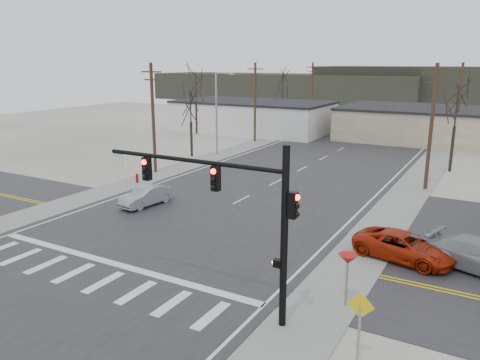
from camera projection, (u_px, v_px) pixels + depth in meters
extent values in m
plane|color=silver|center=(177.00, 233.00, 28.27)|extent=(140.00, 140.00, 0.00)
cube|color=#252527|center=(281.00, 180.00, 40.92)|extent=(18.00, 110.00, 0.05)
cube|color=#252527|center=(177.00, 233.00, 28.26)|extent=(90.00, 10.00, 0.04)
cube|color=gray|center=(210.00, 158.00, 50.19)|extent=(3.00, 90.00, 0.06)
cube|color=gray|center=(418.00, 182.00, 40.08)|extent=(3.00, 90.00, 0.06)
cylinder|color=black|center=(284.00, 240.00, 17.47)|extent=(0.28, 0.28, 7.20)
cylinder|color=black|center=(190.00, 161.00, 18.84)|extent=(8.40, 0.18, 0.18)
cube|color=black|center=(216.00, 178.00, 18.41)|extent=(0.32, 0.30, 1.00)
cube|color=black|center=(147.00, 169.00, 20.08)|extent=(0.32, 0.30, 1.00)
sphere|color=#FF0C05|center=(213.00, 171.00, 18.19)|extent=(0.22, 0.22, 0.22)
sphere|color=#FF0C05|center=(144.00, 162.00, 19.86)|extent=(0.22, 0.22, 0.22)
cube|color=black|center=(293.00, 205.00, 16.99)|extent=(0.30, 0.30, 1.00)
cube|color=silver|center=(117.00, 160.00, 20.85)|extent=(0.60, 0.04, 0.60)
cube|color=black|center=(278.00, 263.00, 17.84)|extent=(0.30, 0.25, 0.30)
sphere|color=#FF5905|center=(274.00, 262.00, 17.91)|extent=(0.18, 0.18, 0.18)
cylinder|color=#A50C0C|center=(137.00, 179.00, 39.80)|extent=(0.24, 0.24, 0.70)
sphere|color=#A50C0C|center=(137.00, 175.00, 39.70)|extent=(0.24, 0.24, 0.24)
cylinder|color=gray|center=(346.00, 284.00, 19.57)|extent=(0.10, 0.10, 2.10)
cone|color=#A50C0C|center=(348.00, 259.00, 19.30)|extent=(0.80, 0.80, 0.40)
cylinder|color=gray|center=(359.00, 335.00, 15.90)|extent=(0.10, 0.10, 2.10)
cube|color=yellow|center=(361.00, 306.00, 15.63)|extent=(0.92, 0.05, 0.92)
cube|color=silver|center=(253.00, 117.00, 69.14)|extent=(22.00, 12.00, 4.20)
cube|color=black|center=(253.00, 102.00, 68.59)|extent=(22.30, 12.30, 0.30)
cube|color=beige|center=(446.00, 126.00, 60.13)|extent=(26.00, 14.00, 4.00)
cube|color=black|center=(448.00, 110.00, 59.60)|extent=(26.30, 14.30, 0.30)
cylinder|color=#4E3524|center=(153.00, 119.00, 42.65)|extent=(0.30, 0.30, 10.00)
cube|color=#4E3524|center=(151.00, 72.00, 41.62)|extent=(2.20, 0.12, 0.12)
cube|color=#4E3524|center=(151.00, 80.00, 41.79)|extent=(1.60, 0.12, 0.12)
cylinder|color=#4E3524|center=(255.00, 103.00, 59.53)|extent=(0.30, 0.30, 10.00)
cube|color=#4E3524|center=(255.00, 69.00, 58.50)|extent=(2.20, 0.12, 0.12)
cube|color=#4E3524|center=(255.00, 75.00, 58.67)|extent=(1.60, 0.12, 0.12)
cylinder|color=#4E3524|center=(312.00, 94.00, 76.41)|extent=(0.30, 0.30, 10.00)
cube|color=#4E3524|center=(313.00, 67.00, 75.37)|extent=(2.20, 0.12, 0.12)
cube|color=#4E3524|center=(313.00, 72.00, 75.55)|extent=(1.60, 0.12, 0.12)
cylinder|color=#4E3524|center=(431.00, 128.00, 36.74)|extent=(0.30, 0.30, 10.00)
cube|color=#4E3524|center=(437.00, 73.00, 35.71)|extent=(2.20, 0.12, 0.12)
cube|color=#4E3524|center=(436.00, 83.00, 35.88)|extent=(1.60, 0.12, 0.12)
cylinder|color=#4E3524|center=(458.00, 106.00, 55.31)|extent=(0.30, 0.30, 10.00)
cube|color=#4E3524|center=(462.00, 69.00, 54.27)|extent=(2.20, 0.12, 0.12)
cube|color=#4E3524|center=(462.00, 76.00, 54.45)|extent=(1.60, 0.12, 0.12)
cylinder|color=gray|center=(216.00, 114.00, 50.97)|extent=(0.20, 0.20, 9.00)
cylinder|color=gray|center=(224.00, 73.00, 49.42)|extent=(2.00, 0.12, 0.12)
cube|color=gray|center=(232.00, 74.00, 48.95)|extent=(0.60, 0.25, 0.18)
cylinder|color=#31251D|center=(191.00, 139.00, 50.88)|extent=(0.28, 0.28, 3.75)
cylinder|color=#31251D|center=(191.00, 108.00, 50.06)|extent=(0.14, 0.14, 3.75)
cylinder|color=#31251D|center=(452.00, 149.00, 43.72)|extent=(0.28, 0.28, 4.25)
cylinder|color=#31251D|center=(457.00, 108.00, 42.78)|extent=(0.14, 0.14, 4.25)
cylinder|color=#31251D|center=(282.00, 113.00, 73.21)|extent=(0.28, 0.28, 4.50)
cylinder|color=#31251D|center=(283.00, 87.00, 72.22)|extent=(0.14, 0.14, 4.50)
cylinder|color=#31251D|center=(196.00, 118.00, 66.90)|extent=(0.28, 0.28, 4.50)
cylinder|color=#31251D|center=(196.00, 89.00, 65.91)|extent=(0.14, 0.14, 4.50)
cube|color=#333026|center=(282.00, 88.00, 121.74)|extent=(70.00, 18.00, 7.00)
imported|color=gray|center=(146.00, 196.00, 33.51)|extent=(1.96, 4.30, 1.37)
imported|color=black|center=(384.00, 131.00, 64.19)|extent=(2.92, 5.70, 1.58)
imported|color=black|center=(394.00, 120.00, 76.33)|extent=(3.00, 4.72, 1.50)
imported|color=#A42008|center=(404.00, 247.00, 24.25)|extent=(5.54, 3.43, 1.43)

